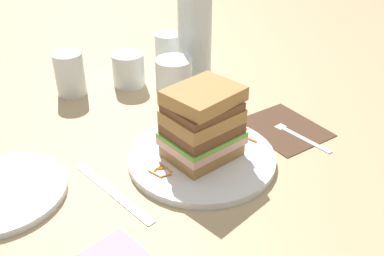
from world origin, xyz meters
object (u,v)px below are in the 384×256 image
napkin_dark (284,128)px  side_plate (1,192)px  sandwich (202,124)px  empty_tumbler_0 (129,70)px  main_plate (202,158)px  fork (293,131)px  juice_glass (174,83)px  empty_tumbler_2 (70,74)px  empty_tumbler_1 (169,50)px  knife (115,193)px  water_bottle (195,30)px

napkin_dark → side_plate: bearing=167.5°
sandwich → empty_tumbler_0: size_ratio=1.77×
main_plate → fork: main_plate is taller
juice_glass → empty_tumbler_2: size_ratio=1.00×
napkin_dark → empty_tumbler_0: empty_tumbler_0 is taller
napkin_dark → empty_tumbler_1: bearing=93.1°
main_plate → empty_tumbler_0: 0.35m
empty_tumbler_1 → side_plate: (-0.49, -0.28, -0.04)m
napkin_dark → side_plate: size_ratio=0.75×
main_plate → empty_tumbler_0: size_ratio=3.40×
knife → water_bottle: 0.44m
empty_tumbler_1 → main_plate: bearing=-114.5°
empty_tumbler_0 → side_plate: (-0.36, -0.24, -0.03)m
sandwich → juice_glass: 0.23m
napkin_dark → empty_tumbler_1: size_ratio=1.83×
knife → sandwich: bearing=-1.8°
fork → empty_tumbler_1: bearing=93.2°
sandwich → empty_tumbler_1: (0.17, 0.38, -0.03)m
fork → juice_glass: bearing=115.1°
fork → water_bottle: 0.32m
water_bottle → empty_tumbler_2: bearing=156.2°
juice_glass → water_bottle: bearing=28.2°
empty_tumbler_1 → water_bottle: bearing=-92.1°
empty_tumbler_1 → side_plate: bearing=-150.7°
water_bottle → knife: bearing=-142.6°
sandwich → juice_glass: (0.08, 0.22, -0.03)m
napkin_dark → empty_tumbler_2: empty_tumbler_2 is taller
main_plate → knife: (-0.17, 0.01, -0.00)m
water_bottle → empty_tumbler_2: 0.29m
napkin_dark → empty_tumbler_2: (-0.28, 0.38, 0.05)m
empty_tumbler_2 → empty_tumbler_1: bearing=1.3°
knife → side_plate: (-0.15, 0.10, 0.00)m
empty_tumbler_2 → side_plate: bearing=-130.3°
main_plate → napkin_dark: bearing=-1.7°
napkin_dark → juice_glass: (-0.11, 0.22, 0.04)m
napkin_dark → knife: bearing=178.2°
napkin_dark → empty_tumbler_1: empty_tumbler_1 is taller
knife → water_bottle: (0.34, 0.26, 0.13)m
juice_glass → empty_tumbler_0: size_ratio=1.27×
sandwich → water_bottle: water_bottle is taller
sandwich → empty_tumbler_2: bearing=103.2°
empty_tumbler_1 → empty_tumbler_2: empty_tumbler_2 is taller
fork → knife: (-0.36, 0.03, -0.00)m
empty_tumbler_1 → fork: bearing=-86.8°
main_plate → empty_tumbler_0: (0.04, 0.34, 0.03)m
napkin_dark → juice_glass: juice_glass is taller
napkin_dark → empty_tumbler_2: size_ratio=1.61×
main_plate → water_bottle: bearing=57.2°
side_plate → empty_tumbler_1: bearing=29.3°
empty_tumbler_1 → side_plate: size_ratio=0.41×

